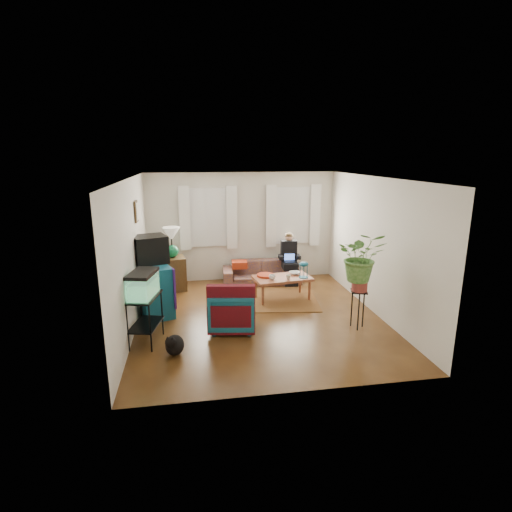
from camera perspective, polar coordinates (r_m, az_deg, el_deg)
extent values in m
cube|color=#4F2B14|center=(7.65, 0.49, -8.74)|extent=(4.50, 5.00, 0.01)
cube|color=white|center=(7.06, 0.54, 11.08)|extent=(4.50, 5.00, 0.01)
cube|color=silver|center=(9.67, -2.03, 4.18)|extent=(4.50, 0.01, 2.60)
cube|color=silver|center=(4.90, 5.56, -5.99)|extent=(4.50, 0.01, 2.60)
cube|color=silver|center=(7.22, -17.37, 0.05)|extent=(0.01, 5.00, 2.60)
cube|color=silver|center=(7.94, 16.73, 1.35)|extent=(0.01, 5.00, 2.60)
cube|color=white|center=(9.54, -6.82, 5.47)|extent=(1.08, 0.04, 1.38)
cube|color=white|center=(9.84, 5.24, 5.79)|extent=(1.08, 0.04, 1.38)
cube|color=white|center=(9.46, -6.80, 5.40)|extent=(1.36, 0.06, 1.50)
cube|color=white|center=(9.77, 5.36, 5.72)|extent=(1.36, 0.06, 1.50)
cube|color=#3D2616|center=(7.92, -16.66, 6.12)|extent=(0.04, 0.32, 0.40)
cube|color=brown|center=(8.59, 1.88, -6.06)|extent=(2.20, 1.85, 0.01)
imported|color=brown|center=(9.51, 0.82, -1.81)|extent=(1.88, 0.84, 0.72)
cube|color=#371C14|center=(9.24, -11.71, -2.46)|extent=(0.60, 0.60, 0.76)
cube|color=#126470|center=(7.97, -14.53, -4.49)|extent=(0.87, 1.21, 0.98)
cube|color=black|center=(7.88, -14.91, 0.95)|extent=(0.74, 0.71, 0.52)
cube|color=black|center=(6.77, -15.50, -8.78)|extent=(0.55, 0.79, 0.80)
cube|color=#7FD899|center=(6.56, -15.85, -3.86)|extent=(0.49, 0.72, 0.42)
ellipsoid|color=black|center=(6.39, -11.55, -12.08)|extent=(0.40, 0.50, 0.37)
imported|color=#135574|center=(7.06, -3.41, -7.29)|extent=(0.89, 0.85, 0.80)
cube|color=#9E0A0A|center=(6.71, -3.58, -6.93)|extent=(0.82, 0.31, 0.66)
cube|color=brown|center=(8.51, 3.77, -4.59)|extent=(1.26, 0.81, 0.49)
imported|color=white|center=(8.23, 2.32, -3.05)|extent=(0.15, 0.15, 0.11)
imported|color=beige|center=(8.26, 4.64, -3.03)|extent=(0.12, 0.12, 0.10)
imported|color=white|center=(8.64, 5.55, -2.43)|extent=(0.26, 0.26, 0.06)
cylinder|color=#B21414|center=(8.47, 1.36, -2.77)|extent=(0.41, 0.41, 0.04)
cube|color=black|center=(7.32, 14.35, -7.39)|extent=(0.37, 0.37, 0.69)
imported|color=#599947|center=(7.06, 14.76, -1.15)|extent=(0.96, 0.89, 0.88)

